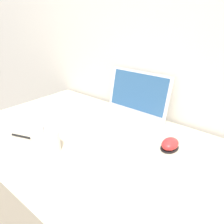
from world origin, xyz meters
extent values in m
cube|color=silver|center=(0.00, 0.77, 1.25)|extent=(7.00, 0.04, 2.50)
cube|color=beige|center=(0.00, 0.36, 0.38)|extent=(1.35, 0.73, 0.75)
cube|color=silver|center=(-0.08, 0.55, 0.76)|extent=(0.34, 0.27, 0.02)
cube|color=#B7B7BC|center=(-0.08, 0.57, 0.78)|extent=(0.30, 0.15, 0.00)
cube|color=silver|center=(-0.08, 0.71, 0.87)|extent=(0.34, 0.05, 0.20)
cube|color=#2D567F|center=(-0.08, 0.70, 0.88)|extent=(0.31, 0.04, 0.18)
cylinder|color=silver|center=(-0.15, 0.19, 0.80)|extent=(0.10, 0.10, 0.09)
cylinder|color=black|center=(-0.15, 0.19, 0.84)|extent=(0.09, 0.09, 0.01)
cylinder|color=white|center=(-0.14, 0.18, 0.87)|extent=(0.04, 0.01, 0.17)
ellipsoid|color=black|center=(0.20, 0.51, 0.76)|extent=(0.07, 0.09, 0.01)
ellipsoid|color=red|center=(0.20, 0.51, 0.77)|extent=(0.06, 0.09, 0.04)
cylinder|color=black|center=(-0.30, 0.19, 0.76)|extent=(0.15, 0.06, 0.01)
camera|label=1|loc=(0.49, -0.18, 1.23)|focal=35.00mm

